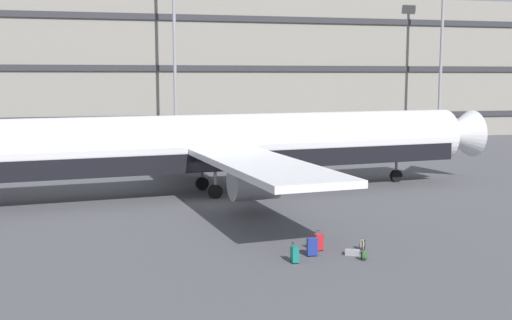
% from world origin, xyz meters
% --- Properties ---
extents(ground_plane, '(600.00, 600.00, 0.00)m').
position_xyz_m(ground_plane, '(0.00, 0.00, 0.00)').
color(ground_plane, '#4C4C51').
extents(terminal_structure, '(133.52, 16.21, 17.62)m').
position_xyz_m(terminal_structure, '(0.00, 45.28, 8.81)').
color(terminal_structure, gray).
rests_on(terminal_structure, ground_plane).
extents(airliner, '(41.02, 33.26, 11.05)m').
position_xyz_m(airliner, '(1.14, 3.51, 3.24)').
color(airliner, silver).
rests_on(airliner, ground_plane).
extents(light_mast_left, '(1.80, 0.50, 23.27)m').
position_xyz_m(light_mast_left, '(1.15, 31.33, 13.35)').
color(light_mast_left, gray).
rests_on(light_mast_left, ground_plane).
extents(light_mast_center_left, '(1.80, 0.50, 21.63)m').
position_xyz_m(light_mast_center_left, '(32.96, 31.33, 12.51)').
color(light_mast_center_left, gray).
rests_on(light_mast_center_left, ground_plane).
extents(suitcase_teal, '(0.48, 0.39, 0.92)m').
position_xyz_m(suitcase_teal, '(2.72, -11.66, 0.42)').
color(suitcase_teal, '#B21E23').
rests_on(suitcase_teal, ground_plane).
extents(suitcase_black, '(0.28, 0.46, 0.87)m').
position_xyz_m(suitcase_black, '(1.13, -13.17, 0.37)').
color(suitcase_black, '#147266').
rests_on(suitcase_black, ground_plane).
extents(suitcase_red, '(0.45, 0.25, 0.94)m').
position_xyz_m(suitcase_red, '(2.17, -12.42, 0.44)').
color(suitcase_red, navy).
rests_on(suitcase_red, ground_plane).
extents(suitcase_scuffed, '(0.75, 0.66, 0.22)m').
position_xyz_m(suitcase_scuffed, '(3.98, -12.62, 0.11)').
color(suitcase_scuffed, gray).
rests_on(suitcase_scuffed, ground_plane).
extents(backpack_silver, '(0.38, 0.34, 0.49)m').
position_xyz_m(backpack_silver, '(4.14, -13.57, 0.21)').
color(backpack_silver, '#264C26').
rests_on(backpack_silver, ground_plane).
extents(backpack_large, '(0.36, 0.31, 0.55)m').
position_xyz_m(backpack_large, '(4.72, -11.94, 0.24)').
color(backpack_large, gray).
rests_on(backpack_large, ground_plane).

